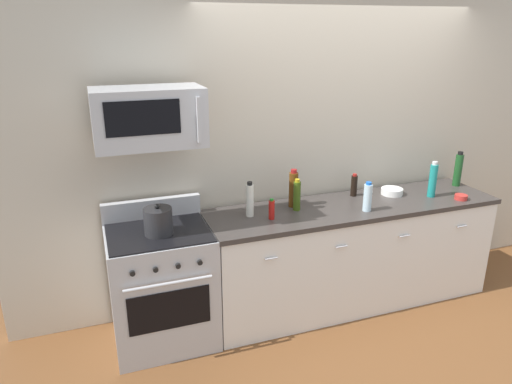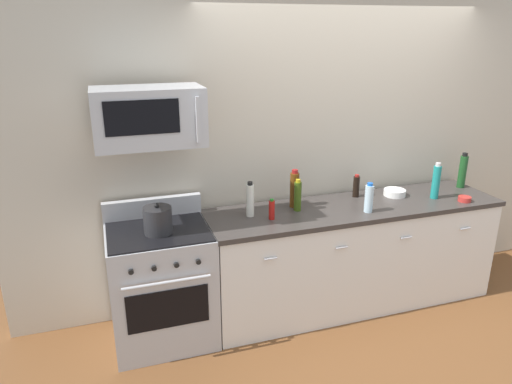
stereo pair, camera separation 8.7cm
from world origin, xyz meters
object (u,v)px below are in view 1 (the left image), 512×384
(range_oven, at_px, (162,285))
(stockpot, at_px, (158,221))
(bottle_hot_sauce_red, at_px, (272,209))
(bottle_vinegar_white, at_px, (250,200))
(microwave, at_px, (149,117))
(bottle_water_clear, at_px, (368,197))
(bottle_olive_oil, at_px, (297,195))
(bowl_red_small, at_px, (461,197))
(bottle_soy_sauce_dark, at_px, (354,185))
(bottle_wine_amber, at_px, (293,189))
(bottle_wine_green, at_px, (458,170))
(bowl_white_ceramic, at_px, (392,191))
(bottle_sparkling_teal, at_px, (433,180))

(range_oven, distance_m, stockpot, 0.55)
(bottle_hot_sauce_red, distance_m, bottle_vinegar_white, 0.19)
(microwave, relative_size, bottle_water_clear, 3.05)
(bottle_olive_oil, height_order, bottle_hot_sauce_red, bottle_olive_oil)
(bowl_red_small, bearing_deg, range_oven, 175.39)
(bottle_soy_sauce_dark, bearing_deg, range_oven, -173.76)
(bottle_soy_sauce_dark, height_order, bowl_red_small, bottle_soy_sauce_dark)
(bottle_soy_sauce_dark, bearing_deg, microwave, -175.21)
(bottle_olive_oil, bearing_deg, bottle_water_clear, -21.24)
(microwave, height_order, stockpot, microwave)
(bottle_water_clear, relative_size, bowl_red_small, 2.26)
(microwave, height_order, bottle_wine_amber, microwave)
(range_oven, bearing_deg, microwave, 89.71)
(bottle_water_clear, xyz_separation_m, bowl_red_small, (0.91, -0.05, -0.09))
(bottle_hot_sauce_red, bearing_deg, bottle_soy_sauce_dark, 16.04)
(bottle_hot_sauce_red, distance_m, bowl_red_small, 1.71)
(bottle_olive_oil, height_order, bottle_vinegar_white, bottle_vinegar_white)
(microwave, relative_size, bottle_wine_green, 2.27)
(bottle_water_clear, bearing_deg, bowl_white_ceramic, 32.10)
(microwave, xyz_separation_m, bowl_white_ceramic, (2.09, 0.06, -0.80))
(microwave, relative_size, bottle_soy_sauce_dark, 3.70)
(bowl_white_ceramic, bearing_deg, bowl_red_small, -32.94)
(bottle_sparkling_teal, bearing_deg, bottle_olive_oil, 175.35)
(microwave, relative_size, stockpot, 3.25)
(bottle_wine_green, relative_size, bowl_white_ceramic, 1.72)
(bottle_hot_sauce_red, height_order, stockpot, stockpot)
(bottle_wine_green, distance_m, bowl_white_ceramic, 0.73)
(microwave, height_order, bottle_sparkling_teal, microwave)
(bowl_red_small, bearing_deg, microwave, 174.40)
(bottle_olive_oil, relative_size, bottle_water_clear, 1.08)
(bottle_vinegar_white, height_order, bottle_water_clear, bottle_vinegar_white)
(bottle_olive_oil, distance_m, bottle_vinegar_white, 0.40)
(range_oven, bearing_deg, bottle_olive_oil, 2.26)
(bottle_wine_amber, bearing_deg, bottle_vinegar_white, -169.23)
(bottle_wine_amber, xyz_separation_m, bottle_vinegar_white, (-0.41, -0.08, -0.02))
(bottle_hot_sauce_red, bearing_deg, bowl_white_ceramic, 7.86)
(bottle_sparkling_teal, bearing_deg, bottle_water_clear, -171.74)
(bottle_sparkling_teal, bearing_deg, bottle_hot_sauce_red, -179.83)
(microwave, xyz_separation_m, bottle_vinegar_white, (0.73, 0.01, -0.70))
(range_oven, height_order, bottle_wine_amber, bottle_wine_amber)
(bottle_wine_green, bearing_deg, bowl_white_ceramic, -179.29)
(bottle_olive_oil, distance_m, bottle_soy_sauce_dark, 0.64)
(bottle_olive_oil, xyz_separation_m, bottle_wine_amber, (0.01, 0.09, 0.03))
(microwave, bearing_deg, bottle_hot_sauce_red, -6.98)
(bowl_white_ceramic, bearing_deg, bottle_sparkling_teal, -29.39)
(bottle_sparkling_teal, relative_size, bottle_olive_oil, 1.20)
(bottle_vinegar_white, xyz_separation_m, bowl_white_ceramic, (1.36, 0.05, -0.10))
(microwave, distance_m, bottle_olive_oil, 1.33)
(bottle_olive_oil, height_order, stockpot, bottle_olive_oil)
(bottle_wine_green, relative_size, bottle_wine_amber, 1.03)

